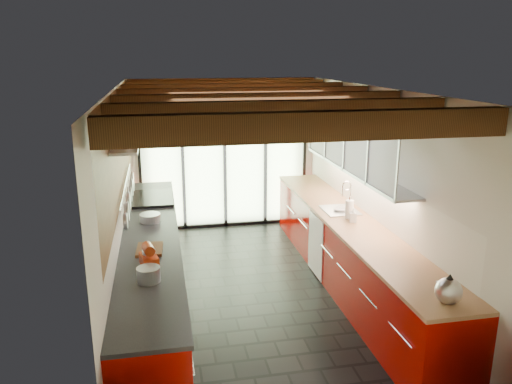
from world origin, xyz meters
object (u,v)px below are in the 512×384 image
stand_mixer (149,257)px  paper_towel (349,210)px  kettle (449,289)px  bowl (340,210)px  soap_bottle (353,215)px

stand_mixer → paper_towel: bearing=21.9°
stand_mixer → kettle: size_ratio=0.91×
kettle → bowl: size_ratio=1.76×
kettle → bowl: (0.00, 2.62, -0.10)m
stand_mixer → paper_towel: 2.74m
paper_towel → soap_bottle: bearing=-90.0°
stand_mixer → bowl: size_ratio=1.60×
kettle → soap_bottle: kettle is taller
soap_bottle → bowl: bearing=90.0°
bowl → paper_towel: bearing=-90.0°
soap_bottle → paper_towel: bearing=90.0°
stand_mixer → bowl: stand_mixer is taller
stand_mixer → kettle: kettle is taller
stand_mixer → paper_towel: size_ratio=1.01×
kettle → paper_towel: (-0.00, 2.31, 0.00)m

